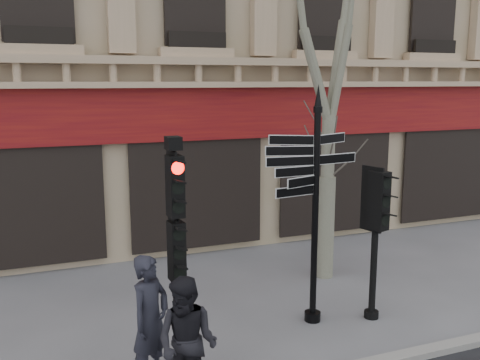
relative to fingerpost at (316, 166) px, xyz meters
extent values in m
plane|color=#59595E|center=(-0.85, -0.41, -2.92)|extent=(80.00, 80.00, 0.00)
cube|color=#5C0913|center=(-0.85, 4.47, 0.68)|extent=(28.00, 0.25, 1.30)
cube|color=tan|center=(-0.85, 4.24, 1.65)|extent=(28.00, 0.35, 0.74)
cylinder|color=black|center=(0.00, 0.00, -0.99)|extent=(0.12, 0.12, 3.85)
cylinder|color=black|center=(0.00, 0.00, -2.83)|extent=(0.30, 0.30, 0.17)
cone|color=black|center=(0.00, 0.00, 1.23)|extent=(0.13, 0.13, 0.38)
cylinder|color=black|center=(-2.76, -0.75, -1.26)|extent=(0.11, 0.11, 3.32)
cube|color=black|center=(-2.76, -0.75, -1.00)|extent=(0.42, 0.31, 0.90)
cube|color=black|center=(-2.76, -0.75, -0.02)|extent=(0.42, 0.31, 0.90)
sphere|color=#FF0C05|center=(-2.76, -0.75, 0.22)|extent=(0.19, 0.19, 0.19)
cube|color=black|center=(-2.76, -0.75, 0.60)|extent=(0.23, 0.28, 0.19)
cylinder|color=black|center=(1.10, -0.29, -1.51)|extent=(0.13, 0.13, 2.81)
cylinder|color=black|center=(1.10, -0.29, -2.84)|extent=(0.29, 0.29, 0.16)
cube|color=black|center=(1.10, -0.29, -0.64)|extent=(0.54, 0.45, 1.07)
cylinder|color=gray|center=(1.37, 1.92, -1.76)|extent=(0.38, 0.38, 2.31)
cylinder|color=gray|center=(1.37, 1.92, 0.02)|extent=(0.29, 0.29, 1.47)
imported|color=#20202A|center=(-3.22, -0.97, -1.94)|extent=(0.85, 0.81, 1.96)
imported|color=black|center=(-2.88, -1.71, -2.00)|extent=(1.13, 1.11, 1.84)
camera|label=1|loc=(-4.64, -8.16, 1.48)|focal=40.00mm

